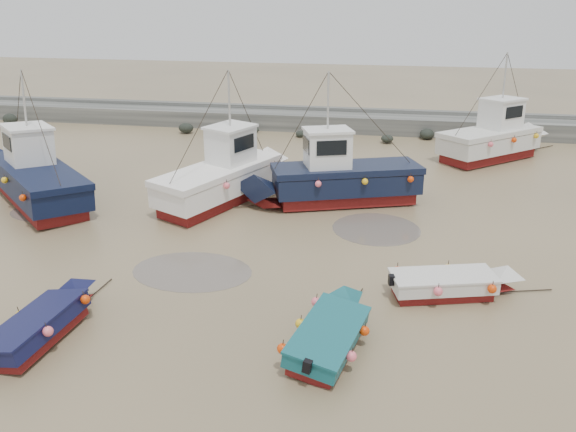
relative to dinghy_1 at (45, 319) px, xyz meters
name	(u,v)px	position (x,y,z in m)	size (l,w,h in m)	color
ground	(247,264)	(4.83, 5.58, -0.55)	(120.00, 120.00, 0.00)	#8F7B58
seawall	(318,121)	(4.88, 27.57, 0.08)	(60.00, 4.92, 1.50)	slate
puddle_a	(192,271)	(2.96, 4.68, -0.55)	(4.50, 4.50, 0.01)	#60574E
puddle_b	(376,229)	(9.58, 9.81, -0.55)	(3.83, 3.83, 0.01)	#60574E
puddle_c	(50,212)	(-5.51, 9.20, -0.55)	(3.82, 3.82, 0.01)	#60574E
puddle_d	(333,183)	(7.16, 15.56, -0.55)	(6.72, 6.72, 0.01)	#60574E
dinghy_1	(45,319)	(0.00, 0.00, 0.00)	(2.28, 5.77, 1.43)	maroon
dinghy_2	(330,329)	(8.45, 0.95, 0.00)	(2.56, 5.58, 1.43)	maroon
dinghy_3	(453,281)	(12.27, 4.48, 0.00)	(5.67, 2.40, 1.43)	maroon
cabin_boat_0	(32,175)	(-7.03, 10.50, 0.76)	(9.00, 8.23, 6.22)	maroon
cabin_boat_1	(227,174)	(2.26, 12.28, 0.79)	(5.69, 9.61, 6.22)	maroon
cabin_boat_2	(334,177)	(7.42, 12.64, 0.79)	(10.02, 4.98, 6.22)	maroon
cabin_boat_3	(497,137)	(16.43, 21.97, 0.81)	(8.06, 7.04, 6.22)	maroon
person	(219,190)	(1.41, 13.60, -0.55)	(0.60, 0.40, 1.65)	#1C1D39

